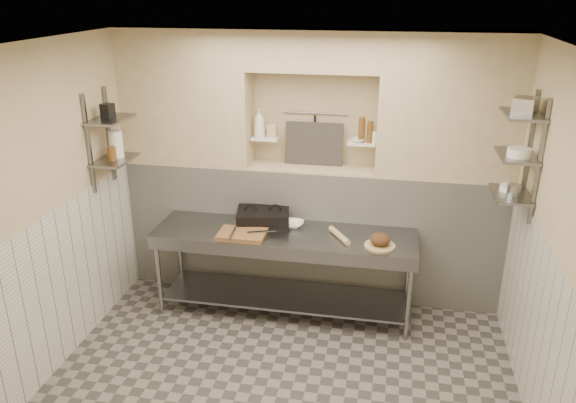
% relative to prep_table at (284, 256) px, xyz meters
% --- Properties ---
extents(floor, '(4.00, 3.90, 0.10)m').
position_rel_prep_table_xyz_m(floor, '(0.19, -1.18, -0.69)').
color(floor, '#6A635E').
rests_on(floor, ground).
extents(ceiling, '(4.00, 3.90, 0.10)m').
position_rel_prep_table_xyz_m(ceiling, '(0.19, -1.18, 2.21)').
color(ceiling, silver).
rests_on(ceiling, ground).
extents(wall_left, '(0.10, 3.90, 2.80)m').
position_rel_prep_table_xyz_m(wall_left, '(-1.86, -1.18, 0.76)').
color(wall_left, '#C2B08B').
rests_on(wall_left, ground).
extents(wall_right, '(0.10, 3.90, 2.80)m').
position_rel_prep_table_xyz_m(wall_right, '(2.24, -1.18, 0.76)').
color(wall_right, '#C2B08B').
rests_on(wall_right, ground).
extents(wall_back, '(4.00, 0.10, 2.80)m').
position_rel_prep_table_xyz_m(wall_back, '(0.19, 0.82, 0.76)').
color(wall_back, '#C2B08B').
rests_on(wall_back, ground).
extents(backwall_lower, '(4.00, 0.40, 1.40)m').
position_rel_prep_table_xyz_m(backwall_lower, '(0.19, 0.57, 0.06)').
color(backwall_lower, silver).
rests_on(backwall_lower, floor).
extents(alcove_sill, '(1.30, 0.40, 0.02)m').
position_rel_prep_table_xyz_m(alcove_sill, '(0.19, 0.57, 0.77)').
color(alcove_sill, '#C2B08B').
rests_on(alcove_sill, backwall_lower).
extents(backwall_pillar_left, '(1.35, 0.40, 1.40)m').
position_rel_prep_table_xyz_m(backwall_pillar_left, '(-1.14, 0.57, 1.46)').
color(backwall_pillar_left, '#C2B08B').
rests_on(backwall_pillar_left, backwall_lower).
extents(backwall_pillar_right, '(1.35, 0.40, 1.40)m').
position_rel_prep_table_xyz_m(backwall_pillar_right, '(1.51, 0.57, 1.46)').
color(backwall_pillar_right, '#C2B08B').
rests_on(backwall_pillar_right, backwall_lower).
extents(backwall_header, '(1.30, 0.40, 0.40)m').
position_rel_prep_table_xyz_m(backwall_header, '(0.19, 0.57, 1.96)').
color(backwall_header, '#C2B08B').
rests_on(backwall_header, backwall_lower).
extents(wainscot_left, '(0.02, 3.90, 1.40)m').
position_rel_prep_table_xyz_m(wainscot_left, '(-1.80, -1.18, 0.06)').
color(wainscot_left, silver).
rests_on(wainscot_left, floor).
extents(wainscot_right, '(0.02, 3.90, 1.40)m').
position_rel_prep_table_xyz_m(wainscot_right, '(2.18, -1.18, 0.06)').
color(wainscot_right, silver).
rests_on(wainscot_right, floor).
extents(alcove_shelf_left, '(0.28, 0.16, 0.02)m').
position_rel_prep_table_xyz_m(alcove_shelf_left, '(-0.31, 0.57, 1.06)').
color(alcove_shelf_left, white).
rests_on(alcove_shelf_left, backwall_lower).
extents(alcove_shelf_right, '(0.28, 0.16, 0.02)m').
position_rel_prep_table_xyz_m(alcove_shelf_right, '(0.69, 0.57, 1.06)').
color(alcove_shelf_right, white).
rests_on(alcove_shelf_right, backwall_lower).
extents(utensil_rail, '(0.70, 0.02, 0.02)m').
position_rel_prep_table_xyz_m(utensil_rail, '(0.19, 0.74, 1.31)').
color(utensil_rail, gray).
rests_on(utensil_rail, wall_back).
extents(hanging_steel, '(0.02, 0.02, 0.30)m').
position_rel_prep_table_xyz_m(hanging_steel, '(0.19, 0.72, 1.14)').
color(hanging_steel, black).
rests_on(hanging_steel, utensil_rail).
extents(splash_panel, '(0.60, 0.08, 0.45)m').
position_rel_prep_table_xyz_m(splash_panel, '(0.19, 0.67, 1.00)').
color(splash_panel, '#383330').
rests_on(splash_panel, alcove_sill).
extents(shelf_rail_left_a, '(0.03, 0.03, 0.95)m').
position_rel_prep_table_xyz_m(shelf_rail_left_a, '(-1.79, 0.07, 1.16)').
color(shelf_rail_left_a, slate).
rests_on(shelf_rail_left_a, wall_left).
extents(shelf_rail_left_b, '(0.03, 0.03, 0.95)m').
position_rel_prep_table_xyz_m(shelf_rail_left_b, '(-1.79, -0.33, 1.16)').
color(shelf_rail_left_b, slate).
rests_on(shelf_rail_left_b, wall_left).
extents(wall_shelf_left_lower, '(0.30, 0.50, 0.02)m').
position_rel_prep_table_xyz_m(wall_shelf_left_lower, '(-1.65, -0.13, 0.96)').
color(wall_shelf_left_lower, slate).
rests_on(wall_shelf_left_lower, wall_left).
extents(wall_shelf_left_upper, '(0.30, 0.50, 0.03)m').
position_rel_prep_table_xyz_m(wall_shelf_left_upper, '(-1.65, -0.13, 1.36)').
color(wall_shelf_left_upper, slate).
rests_on(wall_shelf_left_upper, wall_left).
extents(shelf_rail_right_a, '(0.03, 0.03, 1.05)m').
position_rel_prep_table_xyz_m(shelf_rail_right_a, '(2.16, 0.07, 1.21)').
color(shelf_rail_right_a, slate).
rests_on(shelf_rail_right_a, wall_right).
extents(shelf_rail_right_b, '(0.03, 0.03, 1.05)m').
position_rel_prep_table_xyz_m(shelf_rail_right_b, '(2.16, -0.33, 1.21)').
color(shelf_rail_right_b, slate).
rests_on(shelf_rail_right_b, wall_right).
extents(wall_shelf_right_lower, '(0.30, 0.50, 0.02)m').
position_rel_prep_table_xyz_m(wall_shelf_right_lower, '(2.03, -0.13, 0.86)').
color(wall_shelf_right_lower, slate).
rests_on(wall_shelf_right_lower, wall_right).
extents(wall_shelf_right_mid, '(0.30, 0.50, 0.02)m').
position_rel_prep_table_xyz_m(wall_shelf_right_mid, '(2.03, -0.13, 1.21)').
color(wall_shelf_right_mid, slate).
rests_on(wall_shelf_right_mid, wall_right).
extents(wall_shelf_right_upper, '(0.30, 0.50, 0.03)m').
position_rel_prep_table_xyz_m(wall_shelf_right_upper, '(2.03, -0.13, 1.56)').
color(wall_shelf_right_upper, slate).
rests_on(wall_shelf_right_upper, wall_right).
extents(prep_table, '(2.60, 0.70, 0.90)m').
position_rel_prep_table_xyz_m(prep_table, '(0.00, 0.00, 0.00)').
color(prep_table, gray).
rests_on(prep_table, floor).
extents(panini_press, '(0.59, 0.48, 0.14)m').
position_rel_prep_table_xyz_m(panini_press, '(-0.26, 0.20, 0.33)').
color(panini_press, black).
rests_on(panini_press, prep_table).
extents(cutting_board, '(0.46, 0.33, 0.04)m').
position_rel_prep_table_xyz_m(cutting_board, '(-0.39, -0.15, 0.28)').
color(cutting_board, '#915D39').
rests_on(cutting_board, prep_table).
extents(knife_blade, '(0.28, 0.13, 0.01)m').
position_rel_prep_table_xyz_m(knife_blade, '(-0.20, -0.11, 0.31)').
color(knife_blade, gray).
rests_on(knife_blade, cutting_board).
extents(tongs, '(0.04, 0.24, 0.02)m').
position_rel_prep_table_xyz_m(tongs, '(-0.47, -0.21, 0.31)').
color(tongs, gray).
rests_on(tongs, cutting_board).
extents(mixing_bowl, '(0.24, 0.24, 0.05)m').
position_rel_prep_table_xyz_m(mixing_bowl, '(0.06, 0.17, 0.28)').
color(mixing_bowl, white).
rests_on(mixing_bowl, prep_table).
extents(rolling_pin, '(0.25, 0.34, 0.06)m').
position_rel_prep_table_xyz_m(rolling_pin, '(0.55, -0.01, 0.29)').
color(rolling_pin, tan).
rests_on(rolling_pin, prep_table).
extents(bread_board, '(0.29, 0.29, 0.02)m').
position_rel_prep_table_xyz_m(bread_board, '(0.94, -0.13, 0.27)').
color(bread_board, tan).
rests_on(bread_board, prep_table).
extents(bread_loaf, '(0.19, 0.19, 0.11)m').
position_rel_prep_table_xyz_m(bread_loaf, '(0.94, -0.13, 0.33)').
color(bread_loaf, '#4C2D19').
rests_on(bread_loaf, bread_board).
extents(bottle_soap, '(0.15, 0.15, 0.29)m').
position_rel_prep_table_xyz_m(bottle_soap, '(-0.37, 0.55, 1.22)').
color(bottle_soap, white).
rests_on(bottle_soap, alcove_shelf_left).
extents(jar_alcove, '(0.09, 0.09, 0.13)m').
position_rel_prep_table_xyz_m(jar_alcove, '(-0.23, 0.57, 1.14)').
color(jar_alcove, '#C2B08B').
rests_on(jar_alcove, alcove_shelf_left).
extents(bowl_alcove, '(0.16, 0.16, 0.04)m').
position_rel_prep_table_xyz_m(bowl_alcove, '(0.65, 0.56, 1.09)').
color(bowl_alcove, white).
rests_on(bowl_alcove, alcove_shelf_right).
extents(condiment_a, '(0.06, 0.06, 0.22)m').
position_rel_prep_table_xyz_m(condiment_a, '(0.77, 0.55, 1.18)').
color(condiment_a, brown).
rests_on(condiment_a, alcove_shelf_right).
extents(condiment_b, '(0.06, 0.06, 0.26)m').
position_rel_prep_table_xyz_m(condiment_b, '(0.68, 0.56, 1.20)').
color(condiment_b, brown).
rests_on(condiment_b, alcove_shelf_right).
extents(condiment_c, '(0.07, 0.07, 0.12)m').
position_rel_prep_table_xyz_m(condiment_c, '(0.81, 0.57, 1.13)').
color(condiment_c, white).
rests_on(condiment_c, alcove_shelf_right).
extents(jug_left, '(0.13, 0.13, 0.26)m').
position_rel_prep_table_xyz_m(jug_left, '(-1.65, -0.07, 1.10)').
color(jug_left, white).
rests_on(jug_left, wall_shelf_left_lower).
extents(jar_left, '(0.09, 0.09, 0.13)m').
position_rel_prep_table_xyz_m(jar_left, '(-1.65, -0.18, 1.04)').
color(jar_left, brown).
rests_on(jar_left, wall_shelf_left_lower).
extents(box_left_upper, '(0.12, 0.12, 0.14)m').
position_rel_prep_table_xyz_m(box_left_upper, '(-1.65, -0.16, 1.44)').
color(box_left_upper, black).
rests_on(box_left_upper, wall_shelf_left_upper).
extents(bowl_right, '(0.18, 0.18, 0.05)m').
position_rel_prep_table_xyz_m(bowl_right, '(2.03, -0.08, 0.90)').
color(bowl_right, white).
rests_on(bowl_right, wall_shelf_right_lower).
extents(canister_right, '(0.11, 0.11, 0.11)m').
position_rel_prep_table_xyz_m(canister_right, '(2.03, -0.22, 0.93)').
color(canister_right, gray).
rests_on(canister_right, wall_shelf_right_lower).
extents(bowl_right_mid, '(0.20, 0.20, 0.07)m').
position_rel_prep_table_xyz_m(bowl_right_mid, '(2.03, -0.21, 1.26)').
color(bowl_right_mid, white).
rests_on(bowl_right_mid, wall_shelf_right_mid).
extents(basket_right, '(0.23, 0.25, 0.13)m').
position_rel_prep_table_xyz_m(basket_right, '(2.03, -0.15, 1.64)').
color(basket_right, gray).
rests_on(basket_right, wall_shelf_right_upper).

